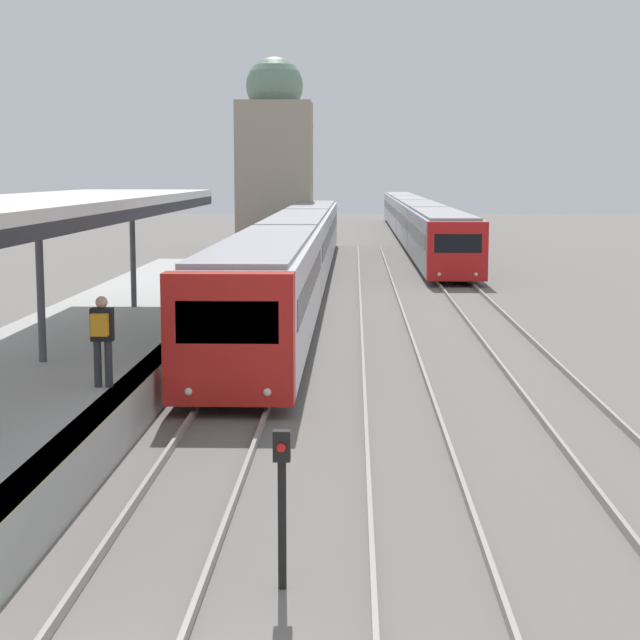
{
  "coord_description": "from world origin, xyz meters",
  "views": [
    {
      "loc": [
        2.46,
        -8.25,
        4.8
      ],
      "look_at": [
        1.71,
        15.13,
        1.59
      ],
      "focal_mm": 60.0,
      "sensor_mm": 36.0,
      "label": 1
    }
  ],
  "objects_px": {
    "train_near": "(297,246)",
    "signal_post_near": "(282,491)",
    "train_far": "(414,218)",
    "person_on_platform": "(102,334)"
  },
  "relations": [
    {
      "from": "signal_post_near",
      "to": "train_near",
      "type": "bearing_deg",
      "value": 92.74
    },
    {
      "from": "train_near",
      "to": "signal_post_near",
      "type": "xyz_separation_m",
      "value": [
        1.64,
        -34.13,
        -0.5
      ]
    },
    {
      "from": "train_far",
      "to": "signal_post_near",
      "type": "bearing_deg",
      "value": -94.49
    },
    {
      "from": "train_near",
      "to": "signal_post_near",
      "type": "height_order",
      "value": "train_near"
    },
    {
      "from": "person_on_platform",
      "to": "train_far",
      "type": "xyz_separation_m",
      "value": [
        8.92,
        59.16,
        -0.32
      ]
    },
    {
      "from": "train_far",
      "to": "signal_post_near",
      "type": "height_order",
      "value": "train_far"
    },
    {
      "from": "train_near",
      "to": "person_on_platform",
      "type": "bearing_deg",
      "value": -94.41
    },
    {
      "from": "train_near",
      "to": "train_far",
      "type": "distance_m",
      "value": 32.76
    },
    {
      "from": "train_near",
      "to": "train_far",
      "type": "xyz_separation_m",
      "value": [
        6.83,
        32.05,
        -0.06
      ]
    },
    {
      "from": "train_near",
      "to": "signal_post_near",
      "type": "relative_size",
      "value": 27.14
    }
  ]
}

